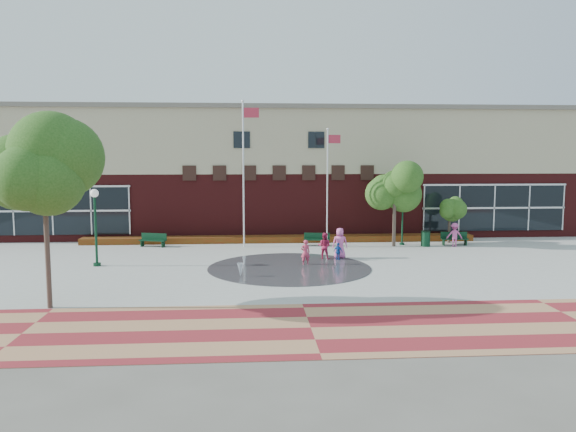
{
  "coord_description": "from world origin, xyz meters",
  "views": [
    {
      "loc": [
        -2.06,
        -25.33,
        5.87
      ],
      "look_at": [
        0.0,
        4.0,
        2.6
      ],
      "focal_mm": 35.0,
      "sensor_mm": 36.0,
      "label": 1
    }
  ],
  "objects": [
    {
      "name": "flagpole_right",
      "position": [
        2.87,
        9.31,
        4.17
      ],
      "size": [
        0.9,
        0.27,
        7.46
      ],
      "rotation": [
        0.0,
        0.0,
        0.22
      ],
      "color": "silver",
      "rests_on": "ground"
    },
    {
      "name": "lamp_right",
      "position": [
        7.79,
        9.84,
        2.08
      ],
      "size": [
        0.35,
        0.35,
        3.34
      ],
      "color": "#0D321D",
      "rests_on": "ground"
    },
    {
      "name": "bench_mid",
      "position": [
        2.26,
        9.88,
        0.27
      ],
      "size": [
        1.7,
        0.71,
        0.83
      ],
      "rotation": [
        0.0,
        0.0,
        -0.16
      ],
      "color": "#0D321D",
      "rests_on": "ground"
    },
    {
      "name": "bench_left",
      "position": [
        -8.14,
        10.22,
        0.28
      ],
      "size": [
        1.78,
        0.94,
        0.86
      ],
      "rotation": [
        0.0,
        0.0,
        -0.29
      ],
      "color": "#0D321D",
      "rests_on": "ground"
    },
    {
      "name": "tree_small_right",
      "position": [
        11.12,
        10.47,
        2.38
      ],
      "size": [
        1.9,
        1.9,
        3.25
      ],
      "color": "#3F3029",
      "rests_on": "ground"
    },
    {
      "name": "tree_big_left",
      "position": [
        -9.66,
        -3.87,
        5.04
      ],
      "size": [
        4.41,
        4.41,
        7.05
      ],
      "color": "#3F3029",
      "rests_on": "ground"
    },
    {
      "name": "ground",
      "position": [
        0.0,
        0.0,
        0.0
      ],
      "size": [
        120.0,
        120.0,
        0.0
      ],
      "primitive_type": "plane",
      "color": "#666056",
      "rests_on": "ground"
    },
    {
      "name": "bench_right",
      "position": [
        11.13,
        9.49,
        0.28
      ],
      "size": [
        1.74,
        0.58,
        0.86
      ],
      "rotation": [
        0.0,
        0.0,
        -0.06
      ],
      "color": "#0D321D",
      "rests_on": "ground"
    },
    {
      "name": "adult_red",
      "position": [
        2.13,
        5.36,
        0.75
      ],
      "size": [
        0.89,
        0.81,
        1.5
      ],
      "primitive_type": "imported",
      "rotation": [
        0.0,
        0.0,
        2.74
      ],
      "color": "#AC1F46",
      "rests_on": "ground"
    },
    {
      "name": "adult_pink",
      "position": [
        3.03,
        5.51,
        0.87
      ],
      "size": [
        0.93,
        0.7,
        1.74
      ],
      "primitive_type": "imported",
      "rotation": [
        0.0,
        0.0,
        2.96
      ],
      "color": "#E35EAF",
      "rests_on": "ground"
    },
    {
      "name": "person_bench",
      "position": [
        10.91,
        8.94,
        0.76
      ],
      "size": [
        1.07,
        0.73,
        1.52
      ],
      "primitive_type": "imported",
      "rotation": [
        0.0,
        0.0,
        2.97
      ],
      "color": "#C24C92",
      "rests_on": "ground"
    },
    {
      "name": "splash_pad",
      "position": [
        0.0,
        3.0,
        0.0
      ],
      "size": [
        8.4,
        8.4,
        0.01
      ],
      "primitive_type": "cylinder",
      "color": "#383A3D",
      "rests_on": "ground"
    },
    {
      "name": "child_splash",
      "position": [
        0.91,
        3.79,
        0.68
      ],
      "size": [
        0.52,
        0.37,
        1.35
      ],
      "primitive_type": "imported",
      "rotation": [
        0.0,
        0.0,
        3.24
      ],
      "color": "#C73858",
      "rests_on": "ground"
    },
    {
      "name": "trash_can",
      "position": [
        9.13,
        9.19,
        0.51
      ],
      "size": [
        0.61,
        0.61,
        1.0
      ],
      "color": "#0D321D",
      "rests_on": "ground"
    },
    {
      "name": "water_jet_b",
      "position": [
        -2.34,
        4.01,
        0.0
      ],
      "size": [
        0.19,
        0.19,
        0.42
      ],
      "primitive_type": "cone",
      "rotation": [
        3.14,
        0.0,
        0.0
      ],
      "color": "white",
      "rests_on": "ground"
    },
    {
      "name": "plaza_concrete",
      "position": [
        0.0,
        4.0,
        0.0
      ],
      "size": [
        46.0,
        18.0,
        0.01
      ],
      "primitive_type": "cube",
      "color": "#A8A8A0",
      "rests_on": "ground"
    },
    {
      "name": "paver_band",
      "position": [
        0.0,
        -7.0,
        0.0
      ],
      "size": [
        46.0,
        6.0,
        0.01
      ],
      "primitive_type": "cube",
      "color": "maroon",
      "rests_on": "ground"
    },
    {
      "name": "flagpole_left",
      "position": [
        -2.33,
        9.86,
        5.12
      ],
      "size": [
        1.08,
        0.19,
        9.2
      ],
      "rotation": [
        0.0,
        0.0,
        -0.09
      ],
      "color": "silver",
      "rests_on": "ground"
    },
    {
      "name": "flower_bed",
      "position": [
        0.0,
        11.6,
        0.0
      ],
      "size": [
        26.0,
        1.2,
        0.4
      ],
      "primitive_type": "cube",
      "color": "#980707",
      "rests_on": "ground"
    },
    {
      "name": "water_jet_a",
      "position": [
        -2.48,
        1.06,
        0.0
      ],
      "size": [
        0.33,
        0.33,
        0.64
      ],
      "primitive_type": "cone",
      "rotation": [
        3.14,
        0.0,
        0.0
      ],
      "color": "white",
      "rests_on": "ground"
    },
    {
      "name": "tree_mid",
      "position": [
        7.12,
        9.35,
        3.81
      ],
      "size": [
        3.1,
        3.1,
        5.23
      ],
      "color": "#3F3029",
      "rests_on": "ground"
    },
    {
      "name": "library_building",
      "position": [
        0.0,
        17.48,
        4.64
      ],
      "size": [
        44.4,
        10.4,
        9.2
      ],
      "color": "#541617",
      "rests_on": "ground"
    },
    {
      "name": "lamp_left",
      "position": [
        -10.03,
        4.23,
        2.52
      ],
      "size": [
        0.43,
        0.43,
        4.05
      ],
      "color": "#0D321D",
      "rests_on": "ground"
    },
    {
      "name": "child_blue",
      "position": [
        2.84,
        4.91,
        0.5
      ],
      "size": [
        0.59,
        0.57,
        0.99
      ],
      "primitive_type": "imported",
      "rotation": [
        0.0,
        0.0,
        2.39
      ],
      "color": "#14459D",
      "rests_on": "ground"
    }
  ]
}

